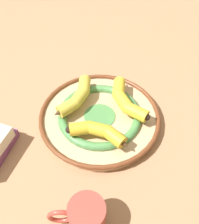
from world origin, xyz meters
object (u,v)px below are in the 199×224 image
(banana_a, at_px, (99,132))
(banana_c, at_px, (125,99))
(coffee_mug, at_px, (86,216))
(banana_b, at_px, (77,97))
(decorative_bowl, at_px, (99,117))

(banana_a, bearing_deg, banana_c, -106.23)
(banana_a, distance_m, coffee_mug, 0.22)
(coffee_mug, bearing_deg, banana_b, -85.04)
(banana_a, relative_size, banana_b, 0.94)
(banana_a, xyz_separation_m, banana_c, (0.01, 0.14, 0.00))
(decorative_bowl, bearing_deg, coffee_mug, -65.38)
(decorative_bowl, xyz_separation_m, banana_b, (-0.08, 0.00, 0.04))
(decorative_bowl, bearing_deg, banana_c, 55.87)
(banana_b, relative_size, coffee_mug, 1.58)
(banana_a, height_order, banana_c, same)
(banana_c, bearing_deg, banana_a, -57.59)
(banana_b, bearing_deg, banana_c, -66.93)
(decorative_bowl, relative_size, banana_a, 2.07)
(banana_a, distance_m, banana_c, 0.14)
(banana_b, distance_m, banana_c, 0.15)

